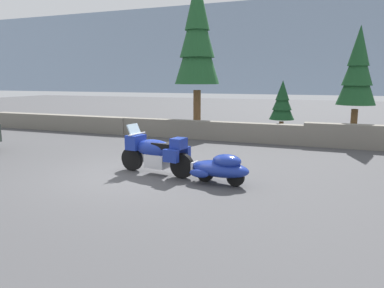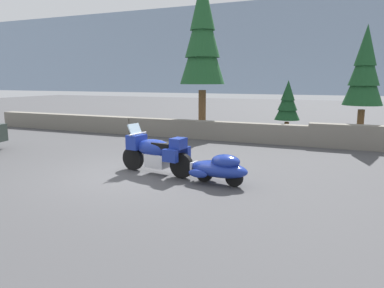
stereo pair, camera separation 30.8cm
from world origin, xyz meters
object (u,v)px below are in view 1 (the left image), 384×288
object	(u,v)px
car_shaped_trailer	(220,168)
pine_tree_far_right	(282,102)
touring_motorcycle	(156,152)
pine_tree_secondary	(358,70)
pine_tree_tall	(197,35)

from	to	relation	value
car_shaped_trailer	pine_tree_far_right	xyz separation A→B (m)	(0.41, 7.88, 1.16)
touring_motorcycle	pine_tree_far_right	xyz separation A→B (m)	(2.32, 7.59, 0.95)
touring_motorcycle	car_shaped_trailer	size ratio (longest dim) A/B	1.03
touring_motorcycle	car_shaped_trailer	world-z (taller)	touring_motorcycle
pine_tree_secondary	car_shaped_trailer	bearing A→B (deg)	-112.66
touring_motorcycle	pine_tree_secondary	xyz separation A→B (m)	(5.23, 7.66, 2.31)
pine_tree_tall	pine_tree_far_right	xyz separation A→B (m)	(3.80, 0.40, -2.91)
pine_tree_tall	pine_tree_far_right	distance (m)	4.81
pine_tree_tall	pine_tree_far_right	world-z (taller)	pine_tree_tall
touring_motorcycle	pine_tree_tall	world-z (taller)	pine_tree_tall
pine_tree_tall	car_shaped_trailer	bearing A→B (deg)	-65.55
car_shaped_trailer	pine_tree_secondary	world-z (taller)	pine_tree_secondary
pine_tree_tall	pine_tree_far_right	bearing A→B (deg)	6.01
car_shaped_trailer	pine_tree_tall	world-z (taller)	pine_tree_tall
car_shaped_trailer	pine_tree_secondary	distance (m)	8.98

